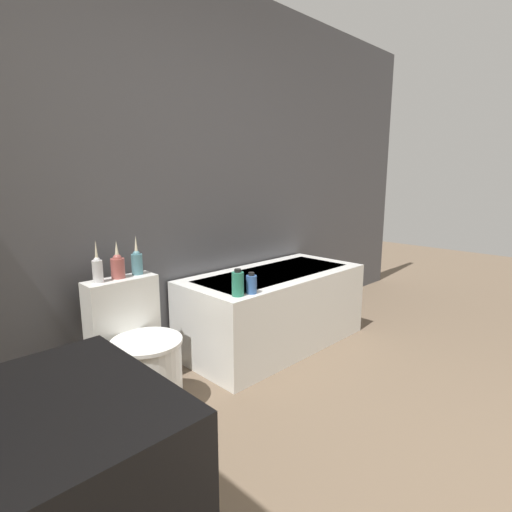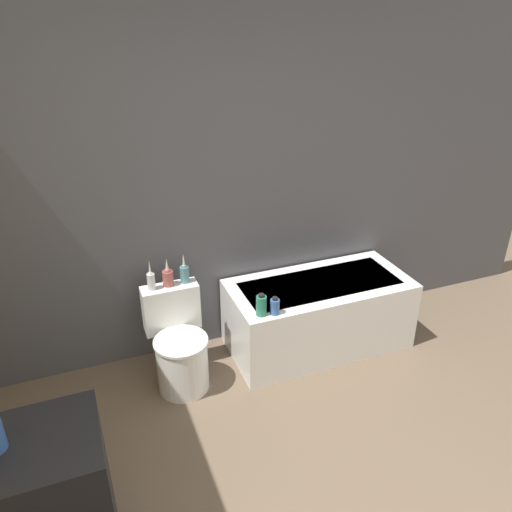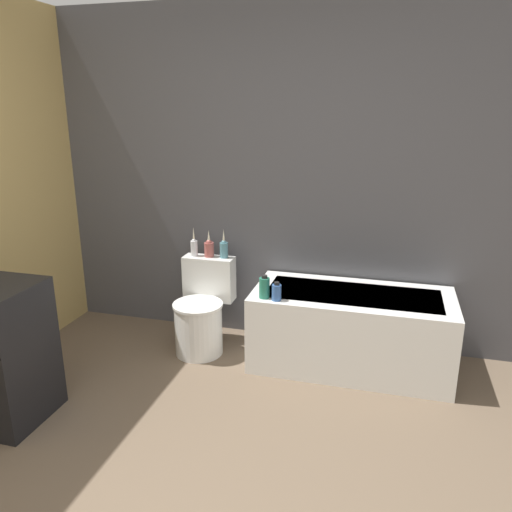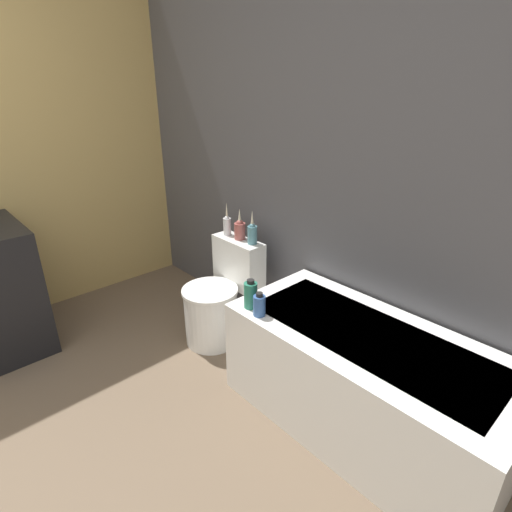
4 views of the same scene
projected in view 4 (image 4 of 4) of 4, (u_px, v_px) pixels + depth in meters
wall_back_tiled at (297, 152)px, 2.47m from camera, size 6.40×0.06×2.60m
bathtub at (363, 381)px, 2.05m from camera, size 1.42×0.67×0.57m
toilet at (219, 300)px, 2.79m from camera, size 0.41×0.53×0.70m
vase_gold at (227, 224)px, 2.80m from camera, size 0.05×0.05×0.23m
vase_silver at (240, 229)px, 2.72m from camera, size 0.08×0.08×0.22m
vase_bronze at (252, 233)px, 2.64m from camera, size 0.06×0.06×0.23m
shampoo_bottle_tall at (251, 295)px, 2.16m from camera, size 0.07×0.07×0.17m
shampoo_bottle_short at (259, 305)px, 2.09m from camera, size 0.07×0.07×0.13m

